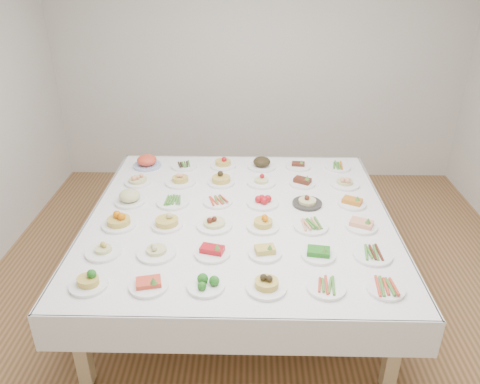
{
  "coord_description": "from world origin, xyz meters",
  "views": [
    {
      "loc": [
        -0.11,
        -3.19,
        2.64
      ],
      "look_at": [
        -0.18,
        0.25,
        0.88
      ],
      "focal_mm": 35.0,
      "sensor_mm": 36.0,
      "label": 1
    }
  ],
  "objects_px": {
    "dish_35": "(338,166)",
    "dish_18": "(130,196)",
    "display_table": "(240,221)",
    "dish_0": "(88,278)"
  },
  "relations": [
    {
      "from": "dish_0",
      "to": "display_table",
      "type": "bearing_deg",
      "value": 44.89
    },
    {
      "from": "display_table",
      "to": "dish_35",
      "type": "height_order",
      "value": "dish_35"
    },
    {
      "from": "display_table",
      "to": "dish_35",
      "type": "xyz_separation_m",
      "value": [
        0.94,
        0.94,
        0.09
      ]
    },
    {
      "from": "dish_35",
      "to": "dish_18",
      "type": "bearing_deg",
      "value": -158.16
    },
    {
      "from": "dish_35",
      "to": "dish_0",
      "type": "bearing_deg",
      "value": -135.18
    },
    {
      "from": "display_table",
      "to": "dish_18",
      "type": "relative_size",
      "value": 9.57
    },
    {
      "from": "dish_18",
      "to": "dish_35",
      "type": "xyz_separation_m",
      "value": [
        1.88,
        0.75,
        -0.04
      ]
    },
    {
      "from": "dish_0",
      "to": "dish_18",
      "type": "relative_size",
      "value": 0.96
    },
    {
      "from": "dish_0",
      "to": "dish_18",
      "type": "distance_m",
      "value": 1.12
    },
    {
      "from": "dish_0",
      "to": "dish_35",
      "type": "relative_size",
      "value": 0.98
    }
  ]
}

